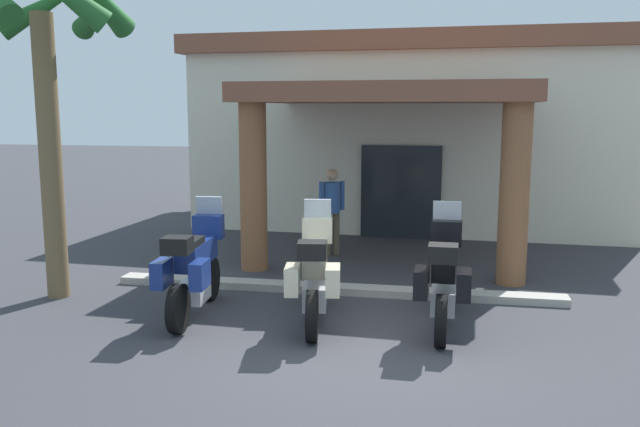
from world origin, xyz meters
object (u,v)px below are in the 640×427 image
pedestrian (332,205)px  motorcycle_cream (315,273)px  motorcycle_black (444,277)px  motorcycle_blue (194,268)px  motel_building (413,130)px  palm_tree_roadside (45,37)px

pedestrian → motorcycle_cream: bearing=-20.9°
motorcycle_black → motorcycle_blue: bearing=93.8°
motel_building → motorcycle_blue: motel_building is taller
motorcycle_blue → motorcycle_cream: size_ratio=1.00×
motorcycle_cream → pedestrian: pedestrian is taller
motorcycle_black → pedestrian: size_ratio=1.28×
motorcycle_blue → pedestrian: 4.46m
motorcycle_cream → pedestrian: 4.29m
motorcycle_cream → palm_tree_roadside: size_ratio=0.41×
motorcycle_blue → palm_tree_roadside: 4.09m
motel_building → motorcycle_black: (0.90, -8.81, -1.66)m
motel_building → pedestrian: bearing=-103.5°
motorcycle_black → motel_building: bearing=7.1°
motorcycle_blue → pedestrian: size_ratio=1.28×
palm_tree_roadside → motel_building: bearing=59.5°
motel_building → motorcycle_black: bearing=-81.8°
pedestrian → palm_tree_roadside: (-3.65, -3.78, 2.96)m
motorcycle_blue → motorcycle_black: size_ratio=1.00×
motorcycle_black → palm_tree_roadside: bearing=87.9°
motorcycle_cream → palm_tree_roadside: palm_tree_roadside is taller
pedestrian → motorcycle_blue: bearing=-43.7°
motorcycle_black → motorcycle_cream: bearing=95.4°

